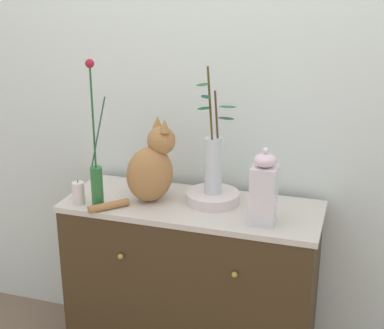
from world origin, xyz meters
name	(u,v)px	position (x,y,z in m)	size (l,w,h in m)	color
wall_back	(211,82)	(0.00, 0.29, 1.30)	(4.40, 0.08, 2.60)	white
sideboard	(192,287)	(0.00, 0.00, 0.41)	(1.11, 0.44, 0.82)	#412F19
cat_sitting	(151,168)	(-0.18, -0.01, 0.98)	(0.33, 0.35, 0.37)	#AD7643
vase_slim_green	(96,173)	(-0.37, -0.14, 0.98)	(0.09, 0.05, 0.63)	#2A6B34
bowl_porcelain	(213,197)	(0.08, 0.05, 0.85)	(0.23, 0.23, 0.05)	silver
vase_glass_clear	(213,161)	(0.08, 0.05, 1.01)	(0.17, 0.11, 0.54)	silver
jar_lidded_porcelain	(264,190)	(0.32, -0.09, 0.97)	(0.10, 0.10, 0.31)	silver
candle_pillar	(79,193)	(-0.47, -0.14, 0.87)	(0.05, 0.05, 0.11)	silver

